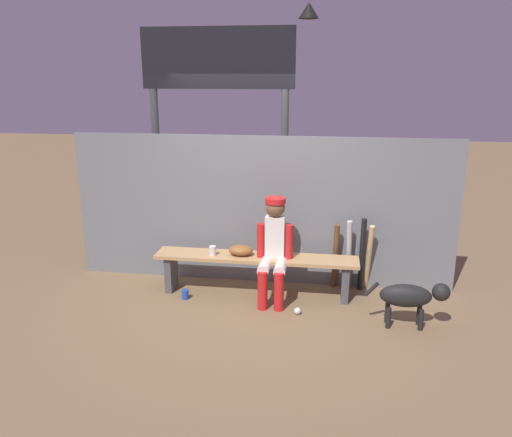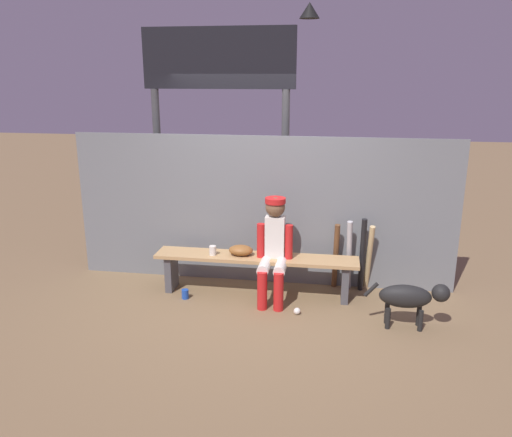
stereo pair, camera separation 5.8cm
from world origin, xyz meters
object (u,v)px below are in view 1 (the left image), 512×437
bat_aluminum_black (362,255)px  bat_wood_natural (369,257)px  dugout_bench (256,265)px  dog (411,296)px  bat_wood_dark (335,256)px  bat_aluminum_silver (349,255)px  cup_on_bench (213,251)px  player_seated (274,246)px  scoreboard (223,89)px  baseball (297,311)px  baseball_glove (241,250)px  cup_on_ground (185,294)px

bat_aluminum_black → bat_wood_natural: 0.10m
dugout_bench → dog: (1.67, -0.57, -0.03)m
bat_wood_dark → dog: (0.76, -0.88, -0.08)m
bat_aluminum_black → dugout_bench: bearing=-167.2°
bat_aluminum_black → dog: bat_aluminum_black is taller
bat_aluminum_silver → cup_on_bench: (-1.57, -0.34, 0.09)m
cup_on_bench → bat_wood_natural: bearing=11.6°
bat_wood_dark → bat_aluminum_silver: bat_aluminum_silver is taller
bat_aluminum_silver → dog: 1.06m
dugout_bench → player_seated: bearing=-27.6°
bat_aluminum_black → scoreboard: size_ratio=0.27×
scoreboard → cup_on_bench: bearing=-86.3°
bat_wood_dark → baseball: (-0.39, -0.76, -0.37)m
bat_aluminum_silver → dugout_bench: bearing=-164.5°
bat_wood_natural → baseball: (-0.78, -0.78, -0.38)m
bat_aluminum_black → bat_wood_natural: bat_aluminum_black is taller
dugout_bench → player_seated: (0.22, -0.11, 0.28)m
bat_aluminum_black → dog: bearing=-61.7°
player_seated → scoreboard: (-0.79, 1.13, 1.67)m
baseball_glove → bat_aluminum_silver: 1.28m
scoreboard → player_seated: bearing=-55.2°
dugout_bench → player_seated: size_ratio=2.00×
dugout_bench → cup_on_bench: 0.53m
player_seated → scoreboard: 2.16m
baseball_glove → bat_aluminum_silver: bearing=13.4°
scoreboard → bat_wood_dark: bearing=-25.6°
player_seated → bat_aluminum_black: 1.09m
baseball → cup_on_bench: cup_on_bench is taller
bat_aluminum_black → bat_wood_natural: bearing=29.3°
dog → bat_wood_natural: bearing=112.8°
dugout_bench → cup_on_ground: 0.88m
dugout_bench → player_seated: player_seated is taller
cup_on_bench → dog: (2.17, -0.52, -0.19)m
bat_aluminum_silver → cup_on_bench: bat_aluminum_silver is taller
bat_aluminum_silver → player_seated: bearing=-154.2°
dugout_bench → bat_wood_natural: bat_wood_natural is taller
scoreboard → dugout_bench: bearing=-60.8°
bat_aluminum_black → cup_on_ground: size_ratio=8.23×
dugout_bench → baseball: 0.76m
player_seated → bat_aluminum_black: player_seated is taller
cup_on_bench → bat_aluminum_black: bearing=10.6°
dugout_bench → cup_on_ground: dugout_bench is taller
cup_on_bench → bat_aluminum_silver: bearing=12.3°
baseball → scoreboard: scoreboard is taller
scoreboard → bat_aluminum_black: bearing=-22.5°
baseball_glove → dog: bearing=-17.0°
bat_aluminum_silver → baseball: bat_aluminum_silver is taller
cup_on_bench → bat_wood_dark: bearing=14.2°
dugout_bench → bat_wood_dark: (0.91, 0.31, 0.04)m
player_seated → cup_on_bench: player_seated is taller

